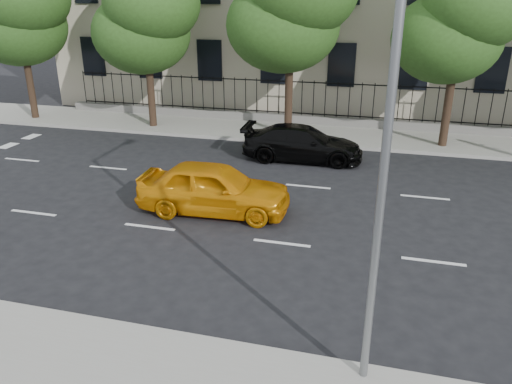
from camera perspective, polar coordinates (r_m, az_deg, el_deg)
ground at (r=11.79m, az=0.38°, el=-11.33°), size 120.00×120.00×0.00m
far_sidewalk at (r=24.54m, az=8.63°, el=6.50°), size 60.00×4.00×0.15m
lane_markings at (r=15.89m, az=4.67°, el=-2.19°), size 49.60×4.62×0.01m
iron_fence at (r=26.04m, az=9.15°, el=8.65°), size 30.00×0.50×2.20m
street_light at (r=7.91m, az=15.28°, el=11.61°), size 0.25×3.32×8.05m
tree_a at (r=29.41m, az=-25.45°, el=19.22°), size 5.71×5.31×9.39m
tree_b at (r=25.62m, az=-12.40°, el=19.98°), size 5.53×5.12×8.97m
tree_d at (r=23.08m, az=22.50°, el=18.75°), size 5.34×4.94×8.84m
yellow_taxi at (r=15.55m, az=-4.82°, el=0.46°), size 4.84×2.15×1.62m
black_sedan at (r=20.65m, az=5.34°, el=5.58°), size 4.98×2.19×1.42m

